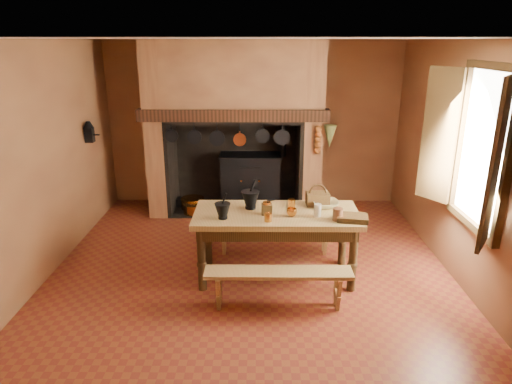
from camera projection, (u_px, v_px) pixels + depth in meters
floor at (251, 273)px, 5.73m from camera, size 5.50×5.50×0.00m
ceiling at (250, 39)px, 4.84m from camera, size 5.50×5.50×0.00m
back_wall at (254, 124)px, 7.89m from camera, size 5.00×0.02×2.80m
wall_left at (36, 165)px, 5.30m from camera, size 0.02×5.50×2.80m
wall_right at (467, 166)px, 5.26m from camera, size 0.02×5.50×2.80m
wall_front at (241, 289)px, 2.67m from camera, size 5.00×0.02×2.80m
chimney_breast at (235, 104)px, 7.34m from camera, size 2.95×0.96×2.80m
iron_range at (251, 180)px, 7.89m from camera, size 1.12×0.55×1.60m
hearth_pans at (192, 205)px, 7.81m from camera, size 0.51×0.62×0.20m
hanging_pans at (231, 137)px, 7.01m from camera, size 1.92×0.29×0.27m
onion_string at (318, 140)px, 6.99m from camera, size 0.12×0.10×0.46m
herb_bunch at (330, 137)px, 6.98m from camera, size 0.20×0.20×0.35m
window at (473, 149)px, 4.79m from camera, size 0.39×1.75×1.76m
wall_coffee_mill at (89, 130)px, 6.73m from camera, size 0.23×0.16×0.31m
work_table at (276, 223)px, 5.44m from camera, size 1.95×0.87×0.85m
bench_front at (278, 280)px, 4.90m from camera, size 1.58×0.28×0.45m
bench_back at (274, 229)px, 6.17m from camera, size 1.69×0.30×0.48m
mortar_large at (250, 199)px, 5.48m from camera, size 0.22×0.22×0.37m
mortar_small at (223, 210)px, 5.18m from camera, size 0.18×0.18×0.31m
coffee_grinder at (267, 208)px, 5.32m from camera, size 0.16×0.12×0.19m
brass_mug_a at (268, 217)px, 5.12m from camera, size 0.09×0.09×0.09m
brass_mug_b at (292, 203)px, 5.55m from camera, size 0.12×0.12×0.10m
mixing_bowl at (326, 204)px, 5.56m from camera, size 0.34×0.34×0.08m
stoneware_crock at (338, 214)px, 5.14m from camera, size 0.15×0.15×0.14m
glass_jar at (318, 210)px, 5.26m from camera, size 0.09×0.09×0.15m
wicker_basket at (318, 198)px, 5.62m from camera, size 0.28×0.21×0.27m
wooden_tray at (352, 218)px, 5.15m from camera, size 0.38×0.30×0.06m
brass_cup at (292, 212)px, 5.27m from camera, size 0.15×0.15×0.09m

